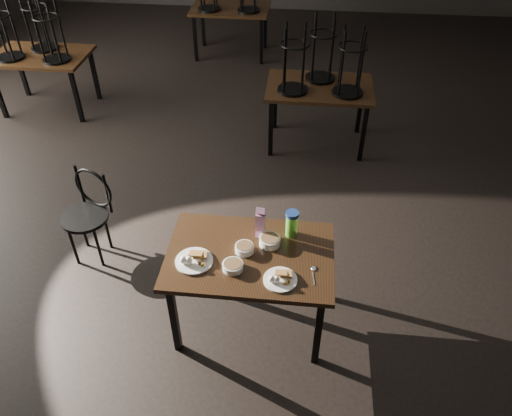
# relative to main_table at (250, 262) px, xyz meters

# --- Properties ---
(main_table) EXTENTS (1.20, 0.80, 0.75)m
(main_table) POSITION_rel_main_table_xyz_m (0.00, 0.00, 0.00)
(main_table) COLOR black
(main_table) RESTS_ON ground
(plate_left) EXTENTS (0.27, 0.27, 0.09)m
(plate_left) POSITION_rel_main_table_xyz_m (-0.38, -0.12, 0.10)
(plate_left) COLOR white
(plate_left) RESTS_ON main_table
(plate_right) EXTENTS (0.23, 0.23, 0.08)m
(plate_right) POSITION_rel_main_table_xyz_m (0.23, -0.23, 0.10)
(plate_right) COLOR white
(plate_right) RESTS_ON main_table
(bowl_near) EXTENTS (0.14, 0.14, 0.05)m
(bowl_near) POSITION_rel_main_table_xyz_m (-0.04, 0.03, 0.11)
(bowl_near) COLOR white
(bowl_near) RESTS_ON main_table
(bowl_far) EXTENTS (0.15, 0.15, 0.06)m
(bowl_far) POSITION_rel_main_table_xyz_m (0.13, 0.12, 0.11)
(bowl_far) COLOR white
(bowl_far) RESTS_ON main_table
(bowl_big) EXTENTS (0.15, 0.15, 0.05)m
(bowl_big) POSITION_rel_main_table_xyz_m (-0.10, -0.15, 0.11)
(bowl_big) COLOR white
(bowl_big) RESTS_ON main_table
(juice_carton) EXTENTS (0.07, 0.07, 0.27)m
(juice_carton) POSITION_rel_main_table_xyz_m (0.06, 0.21, 0.20)
(juice_carton) COLOR #841865
(juice_carton) RESTS_ON main_table
(water_bottle) EXTENTS (0.11, 0.11, 0.22)m
(water_bottle) POSITION_rel_main_table_xyz_m (0.28, 0.24, 0.19)
(water_bottle) COLOR #67D53E
(water_bottle) RESTS_ON main_table
(spoon) EXTENTS (0.04, 0.18, 0.01)m
(spoon) POSITION_rel_main_table_xyz_m (0.46, -0.11, 0.08)
(spoon) COLOR silver
(spoon) RESTS_ON main_table
(bentwood_chair) EXTENTS (0.45, 0.45, 0.86)m
(bentwood_chair) POSITION_rel_main_table_xyz_m (-1.49, 0.65, -0.16)
(bentwood_chair) COLOR black
(bentwood_chair) RESTS_ON ground
(bg_table_left) EXTENTS (1.20, 0.80, 1.48)m
(bg_table_left) POSITION_rel_main_table_xyz_m (-3.07, 3.24, 0.11)
(bg_table_left) COLOR black
(bg_table_left) RESTS_ON ground
(bg_table_right) EXTENTS (1.20, 0.80, 1.48)m
(bg_table_right) POSITION_rel_main_table_xyz_m (0.47, 2.73, 0.11)
(bg_table_right) COLOR black
(bg_table_right) RESTS_ON ground
(bg_table_far) EXTENTS (1.20, 0.80, 1.48)m
(bg_table_far) POSITION_rel_main_table_xyz_m (-0.93, 5.28, 0.08)
(bg_table_far) COLOR black
(bg_table_far) RESTS_ON ground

